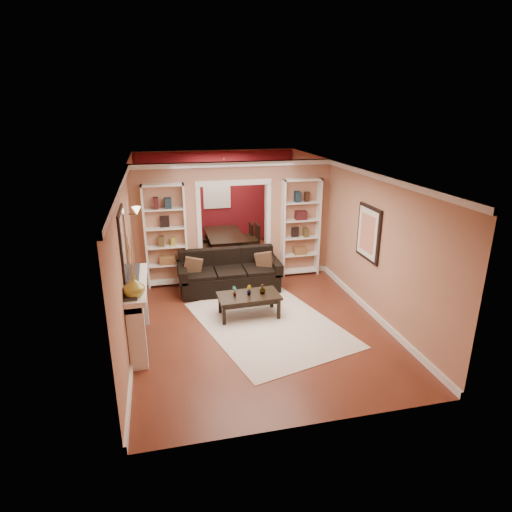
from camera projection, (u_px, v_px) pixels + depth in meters
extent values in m
plane|color=brown|center=(245.00, 297.00, 9.11)|extent=(8.00, 8.00, 0.00)
plane|color=white|center=(244.00, 169.00, 8.22)|extent=(8.00, 8.00, 0.00)
plane|color=tan|center=(217.00, 198.00, 12.35)|extent=(8.00, 0.00, 8.00)
plane|color=tan|center=(313.00, 331.00, 4.98)|extent=(8.00, 0.00, 8.00)
plane|color=tan|center=(129.00, 244.00, 8.19)|extent=(0.00, 8.00, 8.00)
plane|color=tan|center=(347.00, 229.00, 9.14)|extent=(0.00, 8.00, 8.00)
cube|color=tan|center=(234.00, 222.00, 9.77)|extent=(4.50, 0.15, 2.70)
cube|color=maroon|center=(217.00, 199.00, 12.33)|extent=(4.44, 0.04, 2.64)
cube|color=#8CA5CC|center=(217.00, 191.00, 12.22)|extent=(0.78, 0.03, 0.98)
cube|color=beige|center=(268.00, 324.00, 7.95)|extent=(2.93, 3.55, 0.01)
cube|color=black|center=(229.00, 271.00, 9.33)|extent=(2.21, 0.95, 0.86)
cube|color=brown|center=(193.00, 267.00, 9.08)|extent=(0.38, 0.15, 0.37)
cube|color=brown|center=(264.00, 261.00, 9.42)|extent=(0.39, 0.27, 0.38)
cube|color=black|center=(249.00, 305.00, 8.21)|extent=(1.19, 0.68, 0.44)
imported|color=#336626|center=(235.00, 291.00, 8.04)|extent=(0.13, 0.13, 0.21)
imported|color=#336626|center=(249.00, 290.00, 8.10)|extent=(0.10, 0.12, 0.19)
imported|color=#336626|center=(263.00, 289.00, 8.16)|extent=(0.16, 0.16, 0.21)
cube|color=white|center=(166.00, 236.00, 9.35)|extent=(0.90, 0.30, 2.30)
cube|color=white|center=(300.00, 228.00, 10.01)|extent=(0.90, 0.30, 2.30)
cube|color=white|center=(140.00, 314.00, 7.09)|extent=(0.32, 1.70, 1.16)
imported|color=olive|center=(134.00, 287.00, 6.28)|extent=(0.32, 0.32, 0.33)
cube|color=silver|center=(123.00, 244.00, 6.66)|extent=(0.03, 0.95, 1.10)
cube|color=#FFE0A5|center=(134.00, 212.00, 8.56)|extent=(0.18, 0.18, 0.22)
cube|color=black|center=(368.00, 233.00, 8.15)|extent=(0.04, 0.85, 1.05)
imported|color=black|center=(226.00, 244.00, 11.61)|extent=(1.72, 0.96, 0.61)
cube|color=black|center=(207.00, 246.00, 11.19)|extent=(0.43, 0.43, 0.75)
cube|color=black|center=(248.00, 240.00, 11.39)|extent=(0.61, 0.61, 0.94)
cube|color=black|center=(204.00, 239.00, 11.73)|extent=(0.53, 0.53, 0.81)
cube|color=black|center=(244.00, 237.00, 11.97)|extent=(0.40, 0.40, 0.79)
cube|color=#3F291C|center=(223.00, 182.00, 10.93)|extent=(0.50, 0.50, 0.30)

